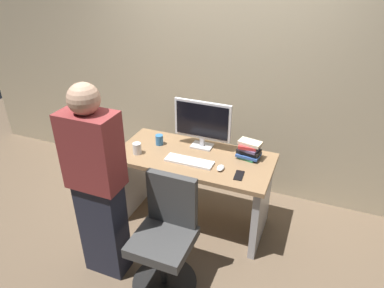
{
  "coord_description": "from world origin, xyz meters",
  "views": [
    {
      "loc": [
        1.01,
        -2.54,
        2.37
      ],
      "look_at": [
        0.0,
        -0.05,
        0.9
      ],
      "focal_mm": 32.95,
      "sensor_mm": 36.0,
      "label": 1
    }
  ],
  "objects_px": {
    "person_at_desk": "(97,186)",
    "cup_by_monitor": "(159,140)",
    "mouse": "(221,168)",
    "book_stack": "(249,150)",
    "monitor": "(202,122)",
    "cell_phone": "(239,175)",
    "cup_near_keyboard": "(137,148)",
    "desk": "(194,177)",
    "keyboard": "(189,161)",
    "office_chair": "(166,240)"
  },
  "relations": [
    {
      "from": "desk",
      "to": "mouse",
      "type": "xyz_separation_m",
      "value": [
        0.29,
        -0.12,
        0.25
      ]
    },
    {
      "from": "desk",
      "to": "cell_phone",
      "type": "height_order",
      "value": "cell_phone"
    },
    {
      "from": "person_at_desk",
      "to": "cup_by_monitor",
      "type": "height_order",
      "value": "person_at_desk"
    },
    {
      "from": "keyboard",
      "to": "cup_by_monitor",
      "type": "distance_m",
      "value": 0.43
    },
    {
      "from": "desk",
      "to": "keyboard",
      "type": "bearing_deg",
      "value": -90.61
    },
    {
      "from": "keyboard",
      "to": "book_stack",
      "type": "relative_size",
      "value": 1.96
    },
    {
      "from": "monitor",
      "to": "cell_phone",
      "type": "bearing_deg",
      "value": -37.3
    },
    {
      "from": "monitor",
      "to": "person_at_desk",
      "type": "bearing_deg",
      "value": -114.3
    },
    {
      "from": "cup_near_keyboard",
      "to": "person_at_desk",
      "type": "bearing_deg",
      "value": -85.84
    },
    {
      "from": "desk",
      "to": "mouse",
      "type": "relative_size",
      "value": 14.2
    },
    {
      "from": "keyboard",
      "to": "book_stack",
      "type": "height_order",
      "value": "book_stack"
    },
    {
      "from": "monitor",
      "to": "book_stack",
      "type": "bearing_deg",
      "value": -4.28
    },
    {
      "from": "office_chair",
      "to": "cup_near_keyboard",
      "type": "relative_size",
      "value": 9.0
    },
    {
      "from": "keyboard",
      "to": "cup_near_keyboard",
      "type": "xyz_separation_m",
      "value": [
        -0.5,
        -0.04,
        0.04
      ]
    },
    {
      "from": "desk",
      "to": "person_at_desk",
      "type": "relative_size",
      "value": 0.87
    },
    {
      "from": "monitor",
      "to": "book_stack",
      "type": "distance_m",
      "value": 0.49
    },
    {
      "from": "cell_phone",
      "to": "cup_by_monitor",
      "type": "bearing_deg",
      "value": 160.11
    },
    {
      "from": "monitor",
      "to": "desk",
      "type": "bearing_deg",
      "value": -91.52
    },
    {
      "from": "desk",
      "to": "cell_phone",
      "type": "bearing_deg",
      "value": -18.84
    },
    {
      "from": "monitor",
      "to": "book_stack",
      "type": "height_order",
      "value": "monitor"
    },
    {
      "from": "person_at_desk",
      "to": "keyboard",
      "type": "distance_m",
      "value": 0.84
    },
    {
      "from": "cup_near_keyboard",
      "to": "office_chair",
      "type": "bearing_deg",
      "value": -46.8
    },
    {
      "from": "office_chair",
      "to": "book_stack",
      "type": "relative_size",
      "value": 4.29
    },
    {
      "from": "monitor",
      "to": "mouse",
      "type": "bearing_deg",
      "value": -47.81
    },
    {
      "from": "person_at_desk",
      "to": "cup_by_monitor",
      "type": "relative_size",
      "value": 16.57
    },
    {
      "from": "desk",
      "to": "cup_by_monitor",
      "type": "xyz_separation_m",
      "value": [
        -0.39,
        0.08,
        0.28
      ]
    },
    {
      "from": "cup_by_monitor",
      "to": "keyboard",
      "type": "bearing_deg",
      "value": -26.67
    },
    {
      "from": "book_stack",
      "to": "office_chair",
      "type": "bearing_deg",
      "value": -113.5
    },
    {
      "from": "mouse",
      "to": "book_stack",
      "type": "xyz_separation_m",
      "value": [
        0.17,
        0.28,
        0.06
      ]
    },
    {
      "from": "person_at_desk",
      "to": "office_chair",
      "type": "bearing_deg",
      "value": 7.28
    },
    {
      "from": "keyboard",
      "to": "cup_by_monitor",
      "type": "xyz_separation_m",
      "value": [
        -0.39,
        0.19,
        0.04
      ]
    },
    {
      "from": "monitor",
      "to": "cup_near_keyboard",
      "type": "bearing_deg",
      "value": -145.98
    },
    {
      "from": "desk",
      "to": "monitor",
      "type": "xyz_separation_m",
      "value": [
        0.01,
        0.19,
        0.49
      ]
    },
    {
      "from": "office_chair",
      "to": "mouse",
      "type": "relative_size",
      "value": 9.4
    },
    {
      "from": "keyboard",
      "to": "monitor",
      "type": "bearing_deg",
      "value": 88.5
    },
    {
      "from": "desk",
      "to": "keyboard",
      "type": "distance_m",
      "value": 0.27
    },
    {
      "from": "person_at_desk",
      "to": "monitor",
      "type": "xyz_separation_m",
      "value": [
        0.46,
        1.01,
        0.16
      ]
    },
    {
      "from": "book_stack",
      "to": "person_at_desk",
      "type": "bearing_deg",
      "value": -133.1
    },
    {
      "from": "desk",
      "to": "book_stack",
      "type": "relative_size",
      "value": 6.48
    },
    {
      "from": "keyboard",
      "to": "cell_phone",
      "type": "xyz_separation_m",
      "value": [
        0.46,
        -0.04,
        -0.01
      ]
    },
    {
      "from": "book_stack",
      "to": "cell_phone",
      "type": "xyz_separation_m",
      "value": [
        -0.0,
        -0.31,
        -0.07
      ]
    },
    {
      "from": "desk",
      "to": "cell_phone",
      "type": "distance_m",
      "value": 0.54
    },
    {
      "from": "mouse",
      "to": "cell_phone",
      "type": "xyz_separation_m",
      "value": [
        0.17,
        -0.03,
        -0.01
      ]
    },
    {
      "from": "keyboard",
      "to": "cell_phone",
      "type": "distance_m",
      "value": 0.46
    },
    {
      "from": "cup_near_keyboard",
      "to": "cup_by_monitor",
      "type": "distance_m",
      "value": 0.26
    },
    {
      "from": "book_stack",
      "to": "cup_near_keyboard",
      "type": "bearing_deg",
      "value": -162.33
    },
    {
      "from": "book_stack",
      "to": "cell_phone",
      "type": "bearing_deg",
      "value": -90.01
    },
    {
      "from": "office_chair",
      "to": "cell_phone",
      "type": "height_order",
      "value": "office_chair"
    },
    {
      "from": "office_chair",
      "to": "cup_near_keyboard",
      "type": "bearing_deg",
      "value": 133.2
    },
    {
      "from": "monitor",
      "to": "cup_by_monitor",
      "type": "bearing_deg",
      "value": -164.34
    }
  ]
}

